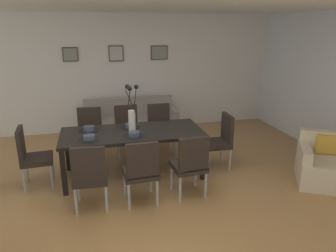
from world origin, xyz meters
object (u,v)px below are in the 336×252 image
dining_chair_mid_right (160,126)px  framed_picture_right (159,53)px  dining_chair_near_right (90,131)px  armchair (326,165)px  bowl_near_right (89,128)px  bowl_far_left (134,133)px  dining_chair_far_left (141,169)px  dining_chair_near_left (90,174)px  framed_picture_center (116,54)px  dining_chair_mid_left (191,163)px  centerpiece_vase (132,114)px  dining_chair_head_west (31,154)px  sofa (131,124)px  dining_chair_head_east (221,138)px  bowl_far_right (131,125)px  dining_table (133,136)px  framed_picture_left (70,54)px  bowl_near_left (89,137)px  dining_chair_far_right (127,128)px

dining_chair_mid_right → framed_picture_right: 2.05m
dining_chair_near_right → armchair: dining_chair_near_right is taller
bowl_near_right → bowl_far_left: (0.66, -0.43, 0.00)m
dining_chair_far_left → bowl_far_left: size_ratio=5.41×
dining_chair_near_left → bowl_near_right: dining_chair_near_left is taller
framed_picture_center → dining_chair_mid_left: bearing=-78.3°
centerpiece_vase → bowl_near_right: 0.74m
dining_chair_near_left → dining_chair_near_right: (0.01, 1.78, 0.00)m
bowl_far_left → framed_picture_center: framed_picture_center is taller
bowl_far_left → bowl_near_right: bearing=146.6°
dining_chair_head_west → sofa: size_ratio=0.47×
dining_chair_head_east → sofa: bearing=123.4°
dining_chair_near_left → dining_chair_mid_left: (1.36, 0.03, 0.00)m
dining_chair_mid_right → centerpiece_vase: bearing=-126.1°
dining_chair_head_west → bowl_near_right: size_ratio=5.41×
dining_chair_near_left → bowl_near_right: size_ratio=5.41×
dining_chair_far_left → bowl_near_right: 1.32m
dining_chair_mid_right → bowl_far_right: 0.95m
dining_table → framed_picture_left: size_ratio=6.82×
bowl_near_right → armchair: 3.72m
dining_chair_far_left → dining_chair_mid_left: size_ratio=1.00×
bowl_far_right → armchair: bowl_far_right is taller
centerpiece_vase → framed_picture_center: framed_picture_center is taller
dining_chair_head_west → bowl_far_left: dining_chair_head_west is taller
dining_chair_mid_left → sofa: size_ratio=0.47×
armchair → centerpiece_vase: bearing=161.6°
bowl_near_right → bowl_far_right: size_ratio=1.00×
bowl_near_left → bowl_near_right: bearing=90.0°
dining_chair_head_west → framed_picture_center: size_ratio=2.65×
dining_chair_near_right → bowl_near_left: size_ratio=5.41×
dining_chair_mid_left → bowl_near_left: 1.52m
armchair → framed_picture_center: bearing=129.8°
bowl_near_left → bowl_far_right: same height
dining_chair_head_west → framed_picture_left: size_ratio=2.85×
dining_chair_near_left → dining_chair_near_right: 1.78m
dining_chair_mid_left → dining_chair_head_west: (-2.21, 0.85, 0.00)m
dining_chair_mid_right → bowl_near_left: size_ratio=5.41×
dining_chair_near_left → bowl_near_left: size_ratio=5.41×
dining_chair_near_left → framed_picture_right: (1.64, 3.37, 1.23)m
dining_chair_mid_left → dining_chair_head_west: bearing=158.9°
dining_chair_near_left → dining_chair_mid_right: 2.20m
dining_chair_far_right → bowl_near_right: (-0.68, -0.69, 0.27)m
dining_chair_near_left → dining_chair_far_left: bearing=-0.8°
centerpiece_vase → framed_picture_center: bearing=90.0°
dining_chair_far_right → framed_picture_right: size_ratio=2.38×
dining_chair_mid_left → centerpiece_vase: 1.22m
centerpiece_vase → dining_chair_mid_left: bearing=-51.7°
dining_table → bowl_near_right: (-0.66, 0.22, 0.11)m
dining_table → framed_picture_right: bearing=68.6°
dining_chair_mid_right → dining_chair_head_west: same height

